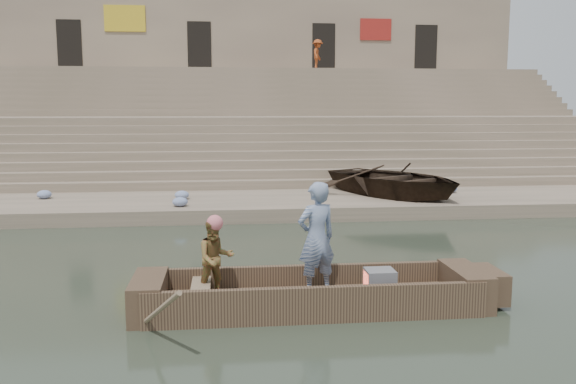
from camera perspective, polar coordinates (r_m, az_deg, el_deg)
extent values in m
plane|color=#242E22|center=(10.68, -2.00, -9.33)|extent=(120.00, 120.00, 0.00)
cube|color=gray|center=(18.43, -3.82, -1.26)|extent=(32.00, 4.00, 0.40)
cube|color=gray|center=(25.74, -4.54, 4.10)|extent=(32.00, 3.00, 2.80)
cube|color=gray|center=(32.68, -4.92, 7.06)|extent=(32.00, 3.00, 5.20)
cube|color=gray|center=(20.63, -4.08, 0.17)|extent=(32.00, 0.50, 0.70)
cube|color=gray|center=(21.10, -4.14, 0.76)|extent=(32.00, 0.50, 1.00)
cube|color=gray|center=(21.58, -4.19, 1.32)|extent=(32.00, 0.50, 1.30)
cube|color=gray|center=(22.06, -4.24, 1.86)|extent=(32.00, 0.50, 1.60)
cube|color=gray|center=(22.54, -4.29, 2.38)|extent=(32.00, 0.50, 1.90)
cube|color=gray|center=(23.02, -4.33, 2.87)|extent=(32.00, 0.50, 2.20)
cube|color=gray|center=(23.51, -4.37, 3.35)|extent=(32.00, 0.50, 2.50)
cube|color=gray|center=(23.99, -4.42, 3.81)|extent=(32.00, 0.50, 2.80)
cube|color=gray|center=(27.47, -4.65, 4.66)|extent=(32.00, 0.50, 3.10)
cube|color=gray|center=(27.96, -4.68, 5.03)|extent=(32.00, 0.50, 3.40)
cube|color=gray|center=(28.46, -4.71, 5.39)|extent=(32.00, 0.50, 3.70)
cube|color=gray|center=(28.95, -4.74, 5.73)|extent=(32.00, 0.50, 4.00)
cube|color=gray|center=(29.44, -4.77, 6.06)|extent=(32.00, 0.50, 4.30)
cube|color=gray|center=(29.94, -4.80, 6.38)|extent=(32.00, 0.50, 4.60)
cube|color=gray|center=(30.43, -4.82, 6.70)|extent=(32.00, 0.50, 4.90)
cube|color=gray|center=(30.93, -4.85, 7.00)|extent=(32.00, 0.50, 5.20)
cube|color=#9E896B|center=(36.75, -5.12, 11.85)|extent=(32.00, 5.00, 11.20)
cube|color=black|center=(35.36, -20.21, 13.17)|extent=(1.30, 0.18, 2.60)
cube|color=black|center=(34.41, -8.50, 13.72)|extent=(1.30, 0.18, 2.60)
cube|color=black|center=(34.86, 3.42, 13.72)|extent=(1.30, 0.18, 2.60)
cube|color=black|center=(36.33, 13.06, 13.30)|extent=(1.30, 0.18, 2.60)
cube|color=gold|center=(34.88, -15.39, 15.77)|extent=(2.20, 0.10, 1.40)
cube|color=maroon|center=(35.52, 8.41, 15.17)|extent=(1.80, 0.10, 1.20)
cube|color=brown|center=(9.66, 2.27, -10.56)|extent=(5.00, 1.30, 0.22)
cube|color=brown|center=(9.03, 2.86, -10.79)|extent=(5.20, 0.12, 0.56)
cube|color=brown|center=(10.20, 1.76, -8.54)|extent=(5.20, 0.12, 0.56)
cube|color=brown|center=(9.58, -13.22, -9.74)|extent=(0.50, 1.30, 0.60)
cube|color=brown|center=(10.28, 16.65, -8.64)|extent=(0.50, 1.30, 0.60)
cube|color=brown|center=(10.43, 18.70, -8.37)|extent=(0.35, 0.90, 0.50)
cube|color=#937A5B|center=(9.49, -8.38, -9.16)|extent=(0.30, 1.20, 0.08)
cylinder|color=#937A5B|center=(8.72, -12.95, -11.55)|extent=(1.03, 2.10, 1.36)
sphere|color=#DA6C74|center=(9.36, -7.04, -2.98)|extent=(0.26, 0.26, 0.26)
imported|color=navy|center=(9.53, 2.75, -4.45)|extent=(0.78, 0.65, 1.82)
imported|color=#297A28|center=(9.49, -6.98, -6.33)|extent=(0.72, 0.63, 1.25)
cube|color=slate|center=(9.79, 8.80, -8.50)|extent=(0.46, 0.42, 0.40)
cube|color=#E5593F|center=(9.74, 7.59, -8.56)|extent=(0.04, 0.34, 0.32)
imported|color=#2D2116|center=(19.24, 10.21, 1.18)|extent=(5.60, 6.11, 1.03)
imported|color=#A2421B|center=(32.43, 2.86, 13.05)|extent=(0.87, 1.14, 1.57)
ellipsoid|color=#3F5999|center=(19.84, -22.34, -0.22)|extent=(0.44, 0.44, 0.26)
ellipsoid|color=#3F5999|center=(20.37, 15.32, 0.31)|extent=(0.44, 0.44, 0.26)
ellipsoid|color=#3F5999|center=(17.21, -10.32, -0.93)|extent=(0.44, 0.44, 0.26)
ellipsoid|color=#3F5999|center=(18.53, -10.15, -0.28)|extent=(0.44, 0.44, 0.26)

